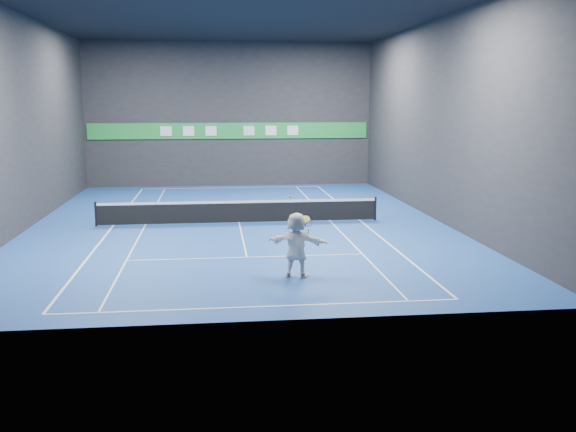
{
  "coord_description": "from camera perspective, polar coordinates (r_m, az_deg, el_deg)",
  "views": [
    {
      "loc": [
        -1.09,
        -28.13,
        5.37
      ],
      "look_at": [
        1.4,
        -6.78,
        1.5
      ],
      "focal_mm": 40.0,
      "sensor_mm": 36.0,
      "label": 1
    }
  ],
  "objects": [
    {
      "name": "tennis_racket",
      "position": [
        19.68,
        1.75,
        -0.65
      ],
      "size": [
        0.47,
        0.31,
        0.66
      ],
      "color": "red",
      "rests_on": "player"
    },
    {
      "name": "ground",
      "position": [
        28.66,
        -4.36,
        -0.62
      ],
      "size": [
        26.0,
        26.0,
        0.0
      ],
      "primitive_type": "plane",
      "color": "#1A4391",
      "rests_on": "ground"
    },
    {
      "name": "player",
      "position": [
        19.72,
        0.77,
        -2.56
      ],
      "size": [
        1.96,
        1.23,
        2.02
      ],
      "primitive_type": "imported",
      "rotation": [
        0.0,
        0.0,
        2.77
      ],
      "color": "white",
      "rests_on": "ground"
    },
    {
      "name": "wall_left",
      "position": [
        29.23,
        -22.57,
        7.73
      ],
      "size": [
        0.1,
        26.0,
        9.0
      ],
      "primitive_type": "cube",
      "color": "#272729",
      "rests_on": "ground"
    },
    {
      "name": "wall_back",
      "position": [
        41.15,
        -5.2,
        8.95
      ],
      "size": [
        18.0,
        0.1,
        9.0
      ],
      "primitive_type": "cube",
      "color": "#272729",
      "rests_on": "ground"
    },
    {
      "name": "baseline_near",
      "position": [
        17.13,
        -2.7,
        -8.06
      ],
      "size": [
        10.98,
        0.08,
        0.01
      ],
      "primitive_type": "cube",
      "color": "white",
      "rests_on": "ground"
    },
    {
      "name": "baseline_far",
      "position": [
        40.39,
        -5.06,
        2.53
      ],
      "size": [
        10.98,
        0.08,
        0.01
      ],
      "primitive_type": "cube",
      "color": "white",
      "rests_on": "ground"
    },
    {
      "name": "tennis_net",
      "position": [
        28.56,
        -4.37,
        0.44
      ],
      "size": [
        12.5,
        0.1,
        1.07
      ],
      "color": "black",
      "rests_on": "ground"
    },
    {
      "name": "sponsor_banner",
      "position": [
        41.12,
        -5.18,
        7.56
      ],
      "size": [
        17.64,
        0.11,
        1.0
      ],
      "color": "green",
      "rests_on": "wall_back"
    },
    {
      "name": "wall_right",
      "position": [
        29.89,
        13.21,
        8.27
      ],
      "size": [
        0.1,
        26.0,
        9.0
      ],
      "primitive_type": "cube",
      "color": "#272729",
      "rests_on": "ground"
    },
    {
      "name": "center_service_line",
      "position": [
        28.65,
        -4.36,
        -0.62
      ],
      "size": [
        0.06,
        12.8,
        0.01
      ],
      "primitive_type": "cube",
      "color": "white",
      "rests_on": "ground"
    },
    {
      "name": "wall_front",
      "position": [
        15.19,
        -2.55,
        6.92
      ],
      "size": [
        18.0,
        0.1,
        9.0
      ],
      "primitive_type": "cube",
      "color": "#272729",
      "rests_on": "ground"
    },
    {
      "name": "service_line_far",
      "position": [
        34.96,
        -4.79,
        1.34
      ],
      "size": [
        8.23,
        0.06,
        0.01
      ],
      "primitive_type": "cube",
      "color": "white",
      "rests_on": "ground"
    },
    {
      "name": "tennis_ball",
      "position": [
        19.37,
        0.19,
        1.74
      ],
      "size": [
        0.07,
        0.07,
        0.07
      ],
      "primitive_type": "sphere",
      "color": "#F2FB29",
      "rests_on": "player"
    },
    {
      "name": "sideline_singles_left",
      "position": [
        28.79,
        -12.56,
        -0.78
      ],
      "size": [
        0.06,
        23.78,
        0.01
      ],
      "primitive_type": "cube",
      "color": "white",
      "rests_on": "ground"
    },
    {
      "name": "sideline_singles_right",
      "position": [
        29.1,
        3.75,
        -0.44
      ],
      "size": [
        0.06,
        23.78,
        0.01
      ],
      "primitive_type": "cube",
      "color": "white",
      "rests_on": "ground"
    },
    {
      "name": "service_line_near",
      "position": [
        22.41,
        -3.68,
        -3.67
      ],
      "size": [
        8.23,
        0.06,
        0.01
      ],
      "primitive_type": "cube",
      "color": "white",
      "rests_on": "ground"
    },
    {
      "name": "ceiling",
      "position": [
        28.38,
        -4.62,
        17.52
      ],
      "size": [
        26.0,
        26.0,
        0.0
      ],
      "primitive_type": "plane",
      "color": "black",
      "rests_on": "ground"
    },
    {
      "name": "sideline_doubles_left",
      "position": [
        28.97,
        -15.27,
        -0.84
      ],
      "size": [
        0.08,
        23.78,
        0.01
      ],
      "primitive_type": "cube",
      "color": "white",
      "rests_on": "ground"
    },
    {
      "name": "sideline_doubles_right",
      "position": [
        29.38,
        6.4,
        -0.38
      ],
      "size": [
        0.08,
        23.78,
        0.01
      ],
      "primitive_type": "cube",
      "color": "white",
      "rests_on": "ground"
    }
  ]
}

